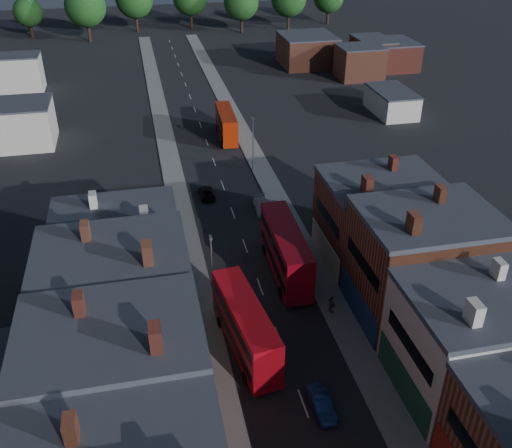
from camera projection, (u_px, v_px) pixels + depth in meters
name	position (u px, v px, depth m)	size (l,w,h in m)	color
pavement_west	(181.00, 210.00, 73.52)	(3.00, 200.00, 0.12)	gray
pavement_east	(278.00, 200.00, 75.89)	(3.00, 200.00, 0.12)	gray
lamp_post_2	(212.00, 267.00, 54.58)	(0.25, 0.70, 8.12)	slate
lamp_post_3	(253.00, 140.00, 81.68)	(0.25, 0.70, 8.12)	slate
bus_0	(246.00, 326.00, 50.18)	(4.16, 11.97, 5.06)	#A80913
bus_1	(286.00, 250.00, 60.27)	(3.39, 12.65, 5.44)	#9D0917
bus_2	(226.00, 124.00, 93.52)	(3.01, 10.72, 4.59)	#A11F07
car_1	(321.00, 404.00, 45.29)	(1.42, 4.08, 1.35)	navy
car_2	(207.00, 194.00, 76.39)	(1.86, 4.02, 1.12)	black
car_3	(262.00, 206.00, 73.25)	(1.90, 4.67, 1.35)	silver
ped_3	(332.00, 304.00, 55.40)	(1.14, 0.52, 1.94)	#625A54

